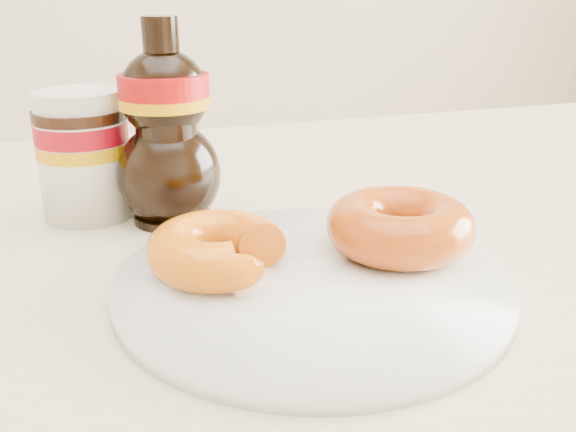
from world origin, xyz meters
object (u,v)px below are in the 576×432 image
object	(u,v)px
donut_whole	(400,226)
nutella_jar	(83,150)
dining_table	(211,376)
plate	(312,283)
syrup_bottle	(166,124)
donut_bitten	(217,249)

from	to	relation	value
donut_whole	nutella_jar	bearing A→B (deg)	138.83
dining_table	plate	bearing A→B (deg)	-39.95
dining_table	plate	xyz separation A→B (m)	(0.06, -0.05, 0.09)
dining_table	plate	size ratio (longest dim) A/B	5.53
donut_whole	syrup_bottle	size ratio (longest dim) A/B	0.62
dining_table	donut_whole	size ratio (longest dim) A/B	13.76
donut_bitten	dining_table	bearing A→B (deg)	101.50
plate	syrup_bottle	bearing A→B (deg)	112.30
plate	syrup_bottle	world-z (taller)	syrup_bottle
dining_table	syrup_bottle	bearing A→B (deg)	93.39
plate	syrup_bottle	distance (m)	0.19
dining_table	donut_bitten	size ratio (longest dim) A/B	15.52
donut_whole	nutella_jar	world-z (taller)	nutella_jar
dining_table	donut_whole	distance (m)	0.18
nutella_jar	dining_table	bearing A→B (deg)	-63.79
plate	nutella_jar	distance (m)	0.24
donut_bitten	nutella_jar	bearing A→B (deg)	118.28
donut_whole	nutella_jar	distance (m)	0.27
donut_whole	syrup_bottle	xyz separation A→B (m)	(-0.14, 0.14, 0.05)
donut_bitten	syrup_bottle	xyz separation A→B (m)	(-0.01, 0.14, 0.05)
dining_table	plate	distance (m)	0.12
dining_table	nutella_jar	world-z (taller)	nutella_jar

